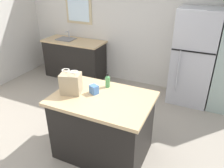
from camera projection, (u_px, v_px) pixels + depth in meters
The scene contains 8 objects.
ground at pixel (85, 146), 3.33m from camera, with size 6.85×6.85×0.00m, color #9E9384.
back_wall at pixel (140, 24), 4.72m from camera, with size 5.71×0.13×2.71m.
kitchen_island at pixel (103, 126), 3.03m from camera, with size 1.28×0.90×0.91m.
refrigerator at pixel (193, 58), 4.16m from camera, with size 0.74×0.68×1.80m.
sink_counter at pixel (75, 58), 5.38m from camera, with size 1.47×0.62×1.10m.
shopping_bag at pixel (71, 83), 2.87m from camera, with size 0.30×0.26×0.32m.
small_box at pixel (94, 89), 2.89m from camera, with size 0.11×0.09×0.12m, color #4775B7.
bottle at pixel (108, 81), 3.04m from camera, with size 0.07×0.07×0.20m.
Camera 1 is at (1.44, -2.15, 2.33)m, focal length 35.57 mm.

